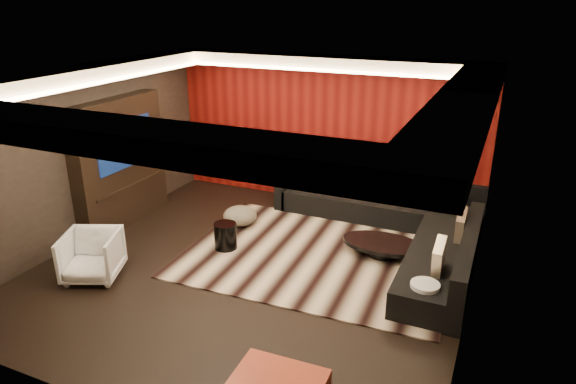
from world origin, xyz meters
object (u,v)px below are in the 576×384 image
at_px(white_side_table, 424,299).
at_px(armchair, 92,256).
at_px(coffee_table, 382,248).
at_px(drum_stool, 226,236).
at_px(sectional_sofa, 399,224).

height_order(white_side_table, armchair, armchair).
height_order(coffee_table, white_side_table, white_side_table).
xyz_separation_m(drum_stool, sectional_sofa, (2.42, 1.48, 0.03)).
bearing_deg(sectional_sofa, white_side_table, -69.44).
height_order(white_side_table, sectional_sofa, sectional_sofa).
relative_size(armchair, sectional_sofa, 0.21).
relative_size(drum_stool, sectional_sofa, 0.12).
bearing_deg(armchair, sectional_sofa, 15.97).
height_order(drum_stool, white_side_table, white_side_table).
height_order(coffee_table, drum_stool, drum_stool).
height_order(drum_stool, armchair, armchair).
distance_m(coffee_table, sectional_sofa, 0.70).
bearing_deg(coffee_table, armchair, -147.21).
bearing_deg(drum_stool, armchair, -129.81).
bearing_deg(sectional_sofa, drum_stool, -148.59).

